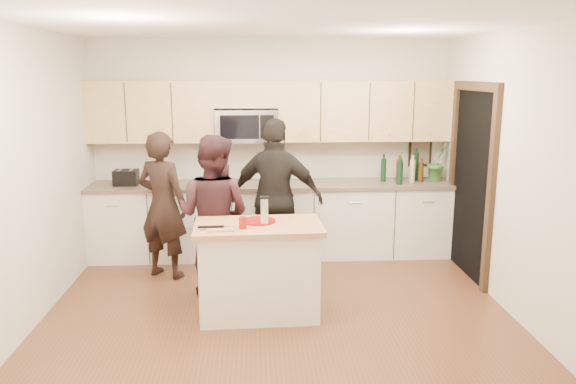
{
  "coord_description": "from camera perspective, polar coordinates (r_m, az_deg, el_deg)",
  "views": [
    {
      "loc": [
        -0.19,
        -5.19,
        2.3
      ],
      "look_at": [
        0.12,
        0.35,
        1.11
      ],
      "focal_mm": 35.0,
      "sensor_mm": 36.0,
      "label": 1
    }
  ],
  "objects": [
    {
      "name": "floor",
      "position": [
        5.68,
        -1.07,
        -11.78
      ],
      "size": [
        4.5,
        4.5,
        0.0
      ],
      "primitive_type": "plane",
      "color": "brown",
      "rests_on": "ground"
    },
    {
      "name": "room_shell",
      "position": [
        5.23,
        -1.15,
        5.83
      ],
      "size": [
        4.52,
        4.02,
        2.71
      ],
      "color": "beige",
      "rests_on": "ground"
    },
    {
      "name": "back_cabinetry",
      "position": [
        7.12,
        -1.61,
        -2.79
      ],
      "size": [
        4.5,
        0.66,
        0.94
      ],
      "color": "silver",
      "rests_on": "ground"
    },
    {
      "name": "upper_cabinetry",
      "position": [
        7.05,
        -1.44,
        8.37
      ],
      "size": [
        4.5,
        0.33,
        0.75
      ],
      "color": "#D9B66F",
      "rests_on": "ground"
    },
    {
      "name": "microwave",
      "position": [
        7.02,
        -4.24,
        6.75
      ],
      "size": [
        0.76,
        0.41,
        0.4
      ],
      "color": "silver",
      "rests_on": "ground"
    },
    {
      "name": "doorway",
      "position": [
        6.66,
        18.14,
        1.6
      ],
      "size": [
        0.06,
        1.25,
        2.2
      ],
      "color": "black",
      "rests_on": "ground"
    },
    {
      "name": "framed_picture",
      "position": [
        7.56,
        13.26,
        4.02
      ],
      "size": [
        0.3,
        0.03,
        0.38
      ],
      "color": "black",
      "rests_on": "ground"
    },
    {
      "name": "dish_towel",
      "position": [
        6.9,
        -9.49,
        -0.62
      ],
      "size": [
        0.34,
        0.6,
        0.48
      ],
      "color": "white",
      "rests_on": "ground"
    },
    {
      "name": "island",
      "position": [
        5.42,
        -2.99,
        -7.83
      ],
      "size": [
        1.22,
        0.74,
        0.9
      ],
      "rotation": [
        0.0,
        0.0,
        0.03
      ],
      "color": "silver",
      "rests_on": "ground"
    },
    {
      "name": "red_plate",
      "position": [
        5.37,
        -3.02,
        -2.94
      ],
      "size": [
        0.33,
        0.33,
        0.02
      ],
      "primitive_type": "cylinder",
      "color": "maroon",
      "rests_on": "island"
    },
    {
      "name": "box_grater",
      "position": [
        5.23,
        -2.42,
        -1.8
      ],
      "size": [
        0.08,
        0.07,
        0.25
      ],
      "color": "silver",
      "rests_on": "red_plate"
    },
    {
      "name": "drink_glass",
      "position": [
        5.13,
        -4.62,
        -3.13
      ],
      "size": [
        0.07,
        0.07,
        0.11
      ],
      "primitive_type": "cylinder",
      "color": "maroon",
      "rests_on": "island"
    },
    {
      "name": "cutting_board",
      "position": [
        5.13,
        -6.86,
        -3.74
      ],
      "size": [
        0.25,
        0.19,
        0.02
      ],
      "primitive_type": "cube",
      "rotation": [
        0.0,
        0.0,
        0.03
      ],
      "color": "#B5824B",
      "rests_on": "island"
    },
    {
      "name": "tongs",
      "position": [
        5.15,
        -7.85,
        -3.52
      ],
      "size": [
        0.24,
        0.04,
        0.02
      ],
      "primitive_type": "cube",
      "rotation": [
        0.0,
        0.0,
        0.03
      ],
      "color": "black",
      "rests_on": "cutting_board"
    },
    {
      "name": "knife",
      "position": [
        5.16,
        -6.7,
        -3.51
      ],
      "size": [
        0.18,
        0.03,
        0.01
      ],
      "primitive_type": "cube",
      "rotation": [
        0.0,
        0.0,
        0.03
      ],
      "color": "silver",
      "rests_on": "cutting_board"
    },
    {
      "name": "toaster",
      "position": [
        7.16,
        -16.12,
        1.43
      ],
      "size": [
        0.28,
        0.23,
        0.19
      ],
      "color": "black",
      "rests_on": "back_cabinetry"
    },
    {
      "name": "bottle_cluster",
      "position": [
        7.24,
        11.83,
        2.41
      ],
      "size": [
        0.53,
        0.35,
        0.41
      ],
      "color": "black",
      "rests_on": "back_cabinetry"
    },
    {
      "name": "orchid",
      "position": [
        7.37,
        14.92,
        2.96
      ],
      "size": [
        0.34,
        0.32,
        0.48
      ],
      "primitive_type": "imported",
      "rotation": [
        0.0,
        0.0,
        0.52
      ],
      "color": "#3A772F",
      "rests_on": "back_cabinetry"
    },
    {
      "name": "woman_left",
      "position": [
        6.46,
        -12.59,
        -1.32
      ],
      "size": [
        0.72,
        0.63,
        1.67
      ],
      "primitive_type": "imported",
      "rotation": [
        0.0,
        0.0,
        2.69
      ],
      "color": "black",
      "rests_on": "ground"
    },
    {
      "name": "woman_center",
      "position": [
        5.87,
        -7.58,
        -2.39
      ],
      "size": [
        1.01,
        0.92,
        1.69
      ],
      "primitive_type": "imported",
      "rotation": [
        0.0,
        0.0,
        2.72
      ],
      "color": "black",
      "rests_on": "ground"
    },
    {
      "name": "woman_right",
      "position": [
        6.33,
        -1.18,
        -0.67
      ],
      "size": [
        1.14,
        0.7,
        1.8
      ],
      "primitive_type": "imported",
      "rotation": [
        0.0,
        0.0,
        2.88
      ],
      "color": "black",
      "rests_on": "ground"
    }
  ]
}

